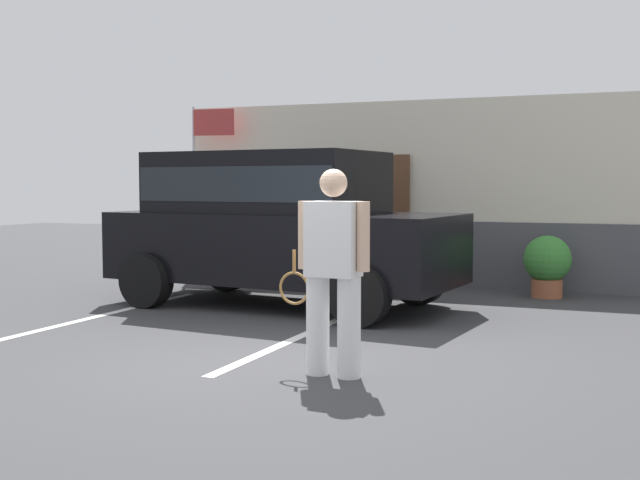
# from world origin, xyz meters

# --- Properties ---
(ground_plane) EXTENTS (40.00, 40.00, 0.00)m
(ground_plane) POSITION_xyz_m (0.00, 0.00, 0.00)
(ground_plane) COLOR #38383A
(parking_stripe_0) EXTENTS (0.12, 4.40, 0.01)m
(parking_stripe_0) POSITION_xyz_m (-3.04, 1.50, 0.00)
(parking_stripe_0) COLOR silver
(parking_stripe_0) RESTS_ON ground_plane
(parking_stripe_1) EXTENTS (0.12, 4.40, 0.01)m
(parking_stripe_1) POSITION_xyz_m (-0.21, 1.50, 0.00)
(parking_stripe_1) COLOR silver
(parking_stripe_1) RESTS_ON ground_plane
(house_frontage) EXTENTS (8.77, 0.40, 2.97)m
(house_frontage) POSITION_xyz_m (-0.01, 6.19, 1.39)
(house_frontage) COLOR beige
(house_frontage) RESTS_ON ground_plane
(parked_suv) EXTENTS (4.76, 2.52, 2.05)m
(parked_suv) POSITION_xyz_m (-1.37, 3.16, 1.15)
(parked_suv) COLOR black
(parked_suv) RESTS_ON ground_plane
(tennis_player_man) EXTENTS (0.91, 0.30, 1.76)m
(tennis_player_man) POSITION_xyz_m (0.75, -0.24, 0.91)
(tennis_player_man) COLOR white
(tennis_player_man) RESTS_ON ground_plane
(potted_plant_by_porch) EXTENTS (0.68, 0.68, 0.89)m
(potted_plant_by_porch) POSITION_xyz_m (1.89, 5.33, 0.50)
(potted_plant_by_porch) COLOR #9E5638
(potted_plant_by_porch) RESTS_ON ground_plane
(flag_pole) EXTENTS (0.80, 0.10, 2.96)m
(flag_pole) POSITION_xyz_m (-3.97, 5.70, 2.06)
(flag_pole) COLOR silver
(flag_pole) RESTS_ON ground_plane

